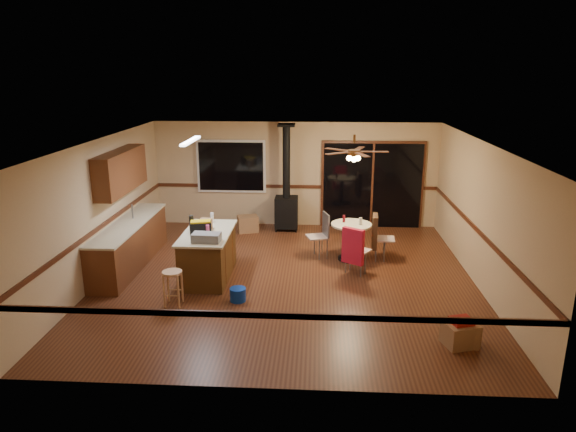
# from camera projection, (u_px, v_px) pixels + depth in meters

# --- Properties ---
(floor) EXTENTS (7.00, 7.00, 0.00)m
(floor) POSITION_uv_depth(u_px,v_px,m) (287.00, 278.00, 9.76)
(floor) COLOR #4D2615
(floor) RESTS_ON ground
(ceiling) EXTENTS (7.00, 7.00, 0.00)m
(ceiling) POSITION_uv_depth(u_px,v_px,m) (287.00, 142.00, 9.04)
(ceiling) COLOR silver
(ceiling) RESTS_ON ground
(wall_back) EXTENTS (7.00, 0.00, 7.00)m
(wall_back) POSITION_uv_depth(u_px,v_px,m) (296.00, 175.00, 12.76)
(wall_back) COLOR tan
(wall_back) RESTS_ON ground
(wall_front) EXTENTS (7.00, 0.00, 7.00)m
(wall_front) POSITION_uv_depth(u_px,v_px,m) (269.00, 293.00, 6.05)
(wall_front) COLOR tan
(wall_front) RESTS_ON ground
(wall_left) EXTENTS (0.00, 7.00, 7.00)m
(wall_left) POSITION_uv_depth(u_px,v_px,m) (101.00, 210.00, 9.60)
(wall_left) COLOR tan
(wall_left) RESTS_ON ground
(wall_right) EXTENTS (0.00, 7.00, 7.00)m
(wall_right) POSITION_uv_depth(u_px,v_px,m) (481.00, 216.00, 9.21)
(wall_right) COLOR tan
(wall_right) RESTS_ON ground
(chair_rail) EXTENTS (7.00, 7.00, 0.08)m
(chair_rail) POSITION_uv_depth(u_px,v_px,m) (287.00, 228.00, 9.49)
(chair_rail) COLOR #462011
(chair_rail) RESTS_ON ground
(window) EXTENTS (1.72, 0.10, 1.32)m
(window) POSITION_uv_depth(u_px,v_px,m) (231.00, 166.00, 12.74)
(window) COLOR black
(window) RESTS_ON ground
(sliding_door) EXTENTS (2.52, 0.10, 2.10)m
(sliding_door) POSITION_uv_depth(u_px,v_px,m) (372.00, 186.00, 12.67)
(sliding_door) COLOR black
(sliding_door) RESTS_ON ground
(lower_cabinets) EXTENTS (0.60, 3.00, 0.86)m
(lower_cabinets) POSITION_uv_depth(u_px,v_px,m) (130.00, 245.00, 10.30)
(lower_cabinets) COLOR #5B2E17
(lower_cabinets) RESTS_ON ground
(countertop) EXTENTS (0.64, 3.04, 0.04)m
(countertop) POSITION_uv_depth(u_px,v_px,m) (128.00, 224.00, 10.18)
(countertop) COLOR beige
(countertop) RESTS_ON lower_cabinets
(upper_cabinets) EXTENTS (0.35, 2.00, 0.80)m
(upper_cabinets) POSITION_uv_depth(u_px,v_px,m) (121.00, 171.00, 10.09)
(upper_cabinets) COLOR #5B2E17
(upper_cabinets) RESTS_ON ground
(kitchen_island) EXTENTS (0.88, 1.68, 0.90)m
(kitchen_island) POSITION_uv_depth(u_px,v_px,m) (208.00, 254.00, 9.72)
(kitchen_island) COLOR #492D12
(kitchen_island) RESTS_ON ground
(wood_stove) EXTENTS (0.55, 0.50, 2.52)m
(wood_stove) POSITION_uv_depth(u_px,v_px,m) (286.00, 201.00, 12.50)
(wood_stove) COLOR black
(wood_stove) RESTS_ON ground
(ceiling_fan) EXTENTS (0.24, 0.24, 0.55)m
(ceiling_fan) POSITION_uv_depth(u_px,v_px,m) (354.00, 154.00, 10.12)
(ceiling_fan) COLOR brown
(ceiling_fan) RESTS_ON ceiling
(fluorescent_strip) EXTENTS (0.10, 1.20, 0.04)m
(fluorescent_strip) POSITION_uv_depth(u_px,v_px,m) (191.00, 141.00, 9.44)
(fluorescent_strip) COLOR white
(fluorescent_strip) RESTS_ON ceiling
(toolbox_grey) EXTENTS (0.51, 0.30, 0.15)m
(toolbox_grey) POSITION_uv_depth(u_px,v_px,m) (206.00, 237.00, 9.04)
(toolbox_grey) COLOR slate
(toolbox_grey) RESTS_ON kitchen_island
(toolbox_black) EXTENTS (0.42, 0.29, 0.21)m
(toolbox_black) POSITION_uv_depth(u_px,v_px,m) (201.00, 228.00, 9.49)
(toolbox_black) COLOR black
(toolbox_black) RESTS_ON kitchen_island
(toolbox_yellow_lid) EXTENTS (0.39, 0.27, 0.03)m
(toolbox_yellow_lid) POSITION_uv_depth(u_px,v_px,m) (200.00, 222.00, 9.45)
(toolbox_yellow_lid) COLOR gold
(toolbox_yellow_lid) RESTS_ON toolbox_black
(box_on_island) EXTENTS (0.23, 0.31, 0.20)m
(box_on_island) POSITION_uv_depth(u_px,v_px,m) (205.00, 225.00, 9.69)
(box_on_island) COLOR brown
(box_on_island) RESTS_ON kitchen_island
(bottle_dark) EXTENTS (0.11, 0.11, 0.30)m
(bottle_dark) POSITION_uv_depth(u_px,v_px,m) (191.00, 223.00, 9.64)
(bottle_dark) COLOR black
(bottle_dark) RESTS_ON kitchen_island
(bottle_pink) EXTENTS (0.08, 0.08, 0.19)m
(bottle_pink) POSITION_uv_depth(u_px,v_px,m) (208.00, 230.00, 9.39)
(bottle_pink) COLOR #D84C8C
(bottle_pink) RESTS_ON kitchen_island
(bottle_white) EXTENTS (0.08, 0.08, 0.20)m
(bottle_white) POSITION_uv_depth(u_px,v_px,m) (212.00, 218.00, 10.17)
(bottle_white) COLOR white
(bottle_white) RESTS_ON kitchen_island
(bar_stool) EXTENTS (0.44, 0.44, 0.61)m
(bar_stool) POSITION_uv_depth(u_px,v_px,m) (173.00, 288.00, 8.59)
(bar_stool) COLOR tan
(bar_stool) RESTS_ON floor
(blue_bucket) EXTENTS (0.37, 0.37, 0.23)m
(blue_bucket) POSITION_uv_depth(u_px,v_px,m) (238.00, 295.00, 8.79)
(blue_bucket) COLOR #0B34A7
(blue_bucket) RESTS_ON floor
(dining_table) EXTENTS (0.83, 0.83, 0.78)m
(dining_table) POSITION_uv_depth(u_px,v_px,m) (351.00, 235.00, 10.59)
(dining_table) COLOR black
(dining_table) RESTS_ON ground
(glass_red) EXTENTS (0.07, 0.07, 0.15)m
(glass_red) POSITION_uv_depth(u_px,v_px,m) (344.00, 219.00, 10.60)
(glass_red) COLOR #590C14
(glass_red) RESTS_ON dining_table
(glass_cream) EXTENTS (0.08, 0.08, 0.15)m
(glass_cream) POSITION_uv_depth(u_px,v_px,m) (361.00, 221.00, 10.44)
(glass_cream) COLOR beige
(glass_cream) RESTS_ON dining_table
(chair_left) EXTENTS (0.51, 0.50, 0.51)m
(chair_left) POSITION_uv_depth(u_px,v_px,m) (322.00, 230.00, 10.73)
(chair_left) COLOR tan
(chair_left) RESTS_ON ground
(chair_near) EXTENTS (0.61, 0.62, 0.70)m
(chair_near) POSITION_uv_depth(u_px,v_px,m) (354.00, 246.00, 9.75)
(chair_near) COLOR tan
(chair_near) RESTS_ON ground
(chair_right) EXTENTS (0.49, 0.46, 0.70)m
(chair_right) POSITION_uv_depth(u_px,v_px,m) (376.00, 232.00, 10.60)
(chair_right) COLOR tan
(chair_right) RESTS_ON ground
(box_under_window) EXTENTS (0.57, 0.51, 0.39)m
(box_under_window) POSITION_uv_depth(u_px,v_px,m) (248.00, 224.00, 12.52)
(box_under_window) COLOR brown
(box_under_window) RESTS_ON floor
(box_corner_a) EXTENTS (0.54, 0.50, 0.34)m
(box_corner_a) POSITION_uv_depth(u_px,v_px,m) (460.00, 334.00, 7.37)
(box_corner_a) COLOR brown
(box_corner_a) RESTS_ON floor
(box_corner_b) EXTENTS (0.44, 0.40, 0.32)m
(box_corner_b) POSITION_uv_depth(u_px,v_px,m) (464.00, 333.00, 7.41)
(box_corner_b) COLOR brown
(box_corner_b) RESTS_ON floor
(box_small_red) EXTENTS (0.35, 0.32, 0.08)m
(box_small_red) POSITION_uv_depth(u_px,v_px,m) (462.00, 321.00, 7.31)
(box_small_red) COLOR maroon
(box_small_red) RESTS_ON box_corner_a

